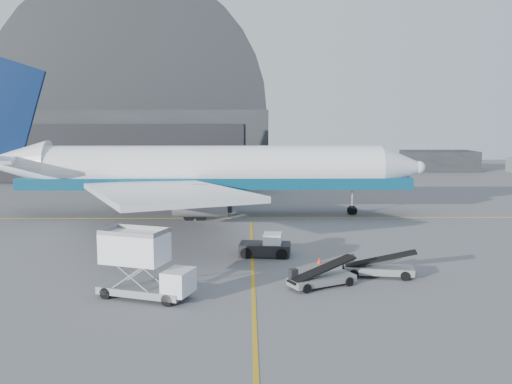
{
  "coord_description": "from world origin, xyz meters",
  "views": [
    {
      "loc": [
        -0.34,
        -41.41,
        11.27
      ],
      "look_at": [
        0.37,
        8.09,
        4.5
      ],
      "focal_mm": 40.0,
      "sensor_mm": 36.0,
      "label": 1
    }
  ],
  "objects_px": {
    "airliner": "(197,170)",
    "catering_truck": "(143,265)",
    "pushback_tug": "(266,247)",
    "belt_loader_b": "(378,268)",
    "belt_loader_a": "(321,278)"
  },
  "relations": [
    {
      "from": "catering_truck",
      "to": "belt_loader_a",
      "type": "height_order",
      "value": "catering_truck"
    },
    {
      "from": "airliner",
      "to": "catering_truck",
      "type": "bearing_deg",
      "value": -91.52
    },
    {
      "from": "belt_loader_b",
      "to": "pushback_tug",
      "type": "bearing_deg",
      "value": 150.38
    },
    {
      "from": "airliner",
      "to": "pushback_tug",
      "type": "bearing_deg",
      "value": -69.05
    },
    {
      "from": "airliner",
      "to": "pushback_tug",
      "type": "xyz_separation_m",
      "value": [
        7.2,
        -18.81,
        -4.35
      ]
    },
    {
      "from": "catering_truck",
      "to": "belt_loader_a",
      "type": "xyz_separation_m",
      "value": [
        11.3,
        2.08,
        -1.47
      ]
    },
    {
      "from": "pushback_tug",
      "to": "belt_loader_b",
      "type": "xyz_separation_m",
      "value": [
        7.6,
        -6.04,
        -0.11
      ]
    },
    {
      "from": "airliner",
      "to": "belt_loader_b",
      "type": "distance_m",
      "value": 29.27
    },
    {
      "from": "airliner",
      "to": "belt_loader_a",
      "type": "height_order",
      "value": "airliner"
    },
    {
      "from": "catering_truck",
      "to": "belt_loader_b",
      "type": "distance_m",
      "value": 16.26
    },
    {
      "from": "catering_truck",
      "to": "belt_loader_a",
      "type": "bearing_deg",
      "value": 29.74
    },
    {
      "from": "airliner",
      "to": "belt_loader_b",
      "type": "height_order",
      "value": "airliner"
    },
    {
      "from": "airliner",
      "to": "pushback_tug",
      "type": "relative_size",
      "value": 12.1
    },
    {
      "from": "catering_truck",
      "to": "pushback_tug",
      "type": "xyz_separation_m",
      "value": [
        7.98,
        10.46,
        -1.34
      ]
    },
    {
      "from": "catering_truck",
      "to": "belt_loader_b",
      "type": "relative_size",
      "value": 1.21
    }
  ]
}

